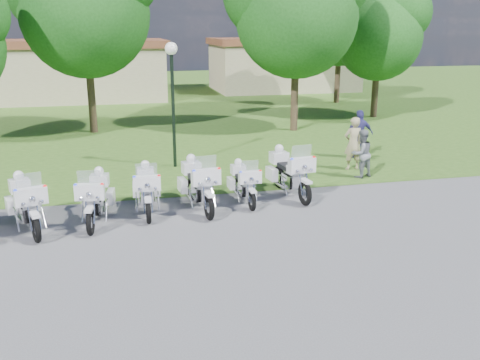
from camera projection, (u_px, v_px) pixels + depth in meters
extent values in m
plane|color=#56565B|center=(224.00, 230.00, 13.56)|extent=(100.00, 100.00, 0.00)
cube|color=#375E1D|center=(150.00, 98.00, 38.83)|extent=(100.00, 48.00, 0.01)
torus|color=black|center=(36.00, 229.00, 12.72)|extent=(0.35, 0.71, 0.70)
torus|color=black|center=(22.00, 208.00, 14.18)|extent=(0.35, 0.71, 0.70)
cube|color=silver|center=(35.00, 215.00, 12.60)|extent=(0.32, 0.49, 0.07)
cube|color=silver|center=(31.00, 196.00, 12.71)|extent=(0.79, 0.47, 0.42)
cube|color=silver|center=(28.00, 181.00, 12.66)|extent=(0.59, 0.30, 0.39)
sphere|color=red|center=(45.00, 187.00, 12.77)|extent=(0.09, 0.09, 0.09)
sphere|color=#1426E5|center=(15.00, 191.00, 12.44)|extent=(0.09, 0.09, 0.09)
cube|color=silver|center=(28.00, 213.00, 13.43)|extent=(0.52, 0.66, 0.35)
cube|color=silver|center=(28.00, 202.00, 13.13)|extent=(0.48, 0.62, 0.23)
cube|color=black|center=(24.00, 197.00, 13.60)|extent=(0.54, 0.72, 0.13)
cube|color=silver|center=(35.00, 201.00, 14.16)|extent=(0.35, 0.57, 0.38)
cube|color=silver|center=(10.00, 205.00, 13.85)|extent=(0.35, 0.57, 0.38)
cube|color=silver|center=(20.00, 186.00, 14.04)|extent=(0.60, 0.55, 0.33)
sphere|color=silver|center=(18.00, 176.00, 13.96)|extent=(0.27, 0.27, 0.27)
torus|color=black|center=(90.00, 222.00, 13.17)|extent=(0.22, 0.68, 0.67)
torus|color=black|center=(101.00, 201.00, 14.80)|extent=(0.22, 0.68, 0.67)
cube|color=silver|center=(89.00, 209.00, 13.06)|extent=(0.24, 0.46, 0.07)
cube|color=silver|center=(90.00, 192.00, 13.20)|extent=(0.75, 0.33, 0.40)
cube|color=silver|center=(89.00, 177.00, 13.16)|extent=(0.57, 0.19, 0.38)
sphere|color=red|center=(102.00, 185.00, 13.12)|extent=(0.09, 0.09, 0.09)
sphere|color=#1426E5|center=(75.00, 185.00, 13.06)|extent=(0.09, 0.09, 0.09)
cube|color=silver|center=(96.00, 206.00, 13.97)|extent=(0.41, 0.60, 0.34)
cube|color=silver|center=(93.00, 196.00, 13.65)|extent=(0.39, 0.56, 0.22)
cube|color=black|center=(97.00, 191.00, 14.17)|extent=(0.42, 0.66, 0.12)
cube|color=silver|center=(111.00, 196.00, 14.64)|extent=(0.25, 0.54, 0.36)
cube|color=silver|center=(88.00, 197.00, 14.58)|extent=(0.25, 0.54, 0.36)
cube|color=silver|center=(100.00, 180.00, 14.67)|extent=(0.53, 0.46, 0.32)
sphere|color=silver|center=(99.00, 171.00, 14.60)|extent=(0.26, 0.26, 0.26)
torus|color=black|center=(148.00, 212.00, 13.96)|extent=(0.15, 0.67, 0.66)
torus|color=black|center=(146.00, 193.00, 15.54)|extent=(0.15, 0.67, 0.66)
cube|color=silver|center=(148.00, 199.00, 13.85)|extent=(0.19, 0.44, 0.07)
cube|color=silver|center=(147.00, 183.00, 13.98)|extent=(0.72, 0.26, 0.39)
cube|color=silver|center=(146.00, 170.00, 13.94)|extent=(0.56, 0.14, 0.37)
sphere|color=red|center=(159.00, 176.00, 13.93)|extent=(0.09, 0.09, 0.09)
sphere|color=#1426E5|center=(134.00, 177.00, 13.81)|extent=(0.09, 0.09, 0.09)
cube|color=silver|center=(147.00, 197.00, 14.74)|extent=(0.35, 0.56, 0.34)
cube|color=silver|center=(147.00, 188.00, 14.42)|extent=(0.33, 0.52, 0.22)
cube|color=black|center=(146.00, 183.00, 14.93)|extent=(0.35, 0.62, 0.12)
cube|color=silver|center=(157.00, 188.00, 15.41)|extent=(0.19, 0.52, 0.36)
cube|color=silver|center=(136.00, 189.00, 15.30)|extent=(0.19, 0.52, 0.36)
cube|color=silver|center=(145.00, 173.00, 15.41)|extent=(0.49, 0.41, 0.32)
sphere|color=silver|center=(145.00, 165.00, 15.34)|extent=(0.26, 0.26, 0.26)
torus|color=black|center=(209.00, 207.00, 14.21)|extent=(0.22, 0.73, 0.72)
torus|color=black|center=(192.00, 188.00, 15.86)|extent=(0.22, 0.73, 0.72)
cube|color=silver|center=(209.00, 194.00, 14.08)|extent=(0.24, 0.49, 0.08)
cube|color=silver|center=(206.00, 177.00, 14.22)|extent=(0.79, 0.34, 0.43)
cube|color=silver|center=(205.00, 163.00, 14.17)|extent=(0.61, 0.19, 0.40)
sphere|color=red|center=(219.00, 169.00, 14.21)|extent=(0.10, 0.10, 0.10)
sphere|color=#1426E5|center=(194.00, 171.00, 13.99)|extent=(0.10, 0.10, 0.10)
cube|color=silver|center=(200.00, 193.00, 15.02)|extent=(0.43, 0.64, 0.36)
cube|color=silver|center=(202.00, 182.00, 14.68)|extent=(0.40, 0.59, 0.24)
cube|color=black|center=(197.00, 178.00, 15.21)|extent=(0.43, 0.70, 0.13)
cube|color=silver|center=(204.00, 183.00, 15.77)|extent=(0.25, 0.57, 0.39)
cube|color=silver|center=(182.00, 185.00, 15.56)|extent=(0.25, 0.57, 0.39)
cube|color=silver|center=(191.00, 168.00, 15.71)|extent=(0.56, 0.48, 0.34)
sphere|color=silver|center=(191.00, 158.00, 15.64)|extent=(0.28, 0.28, 0.28)
torus|color=black|center=(252.00, 201.00, 14.93)|extent=(0.13, 0.59, 0.59)
torus|color=black|center=(238.00, 186.00, 16.32)|extent=(0.13, 0.59, 0.59)
cube|color=silver|center=(252.00, 190.00, 14.83)|extent=(0.17, 0.39, 0.06)
cube|color=silver|center=(250.00, 177.00, 14.94)|extent=(0.64, 0.23, 0.35)
cube|color=silver|center=(250.00, 166.00, 14.91)|extent=(0.50, 0.12, 0.33)
sphere|color=red|center=(260.00, 171.00, 14.92)|extent=(0.08, 0.08, 0.08)
sphere|color=#1426E5|center=(241.00, 173.00, 14.78)|extent=(0.08, 0.08, 0.08)
cube|color=silver|center=(245.00, 189.00, 15.62)|extent=(0.31, 0.50, 0.30)
cube|color=silver|center=(247.00, 181.00, 15.33)|extent=(0.29, 0.47, 0.19)
cube|color=black|center=(242.00, 178.00, 15.78)|extent=(0.32, 0.55, 0.11)
cube|color=silver|center=(248.00, 182.00, 16.23)|extent=(0.17, 0.46, 0.32)
cube|color=silver|center=(231.00, 183.00, 16.10)|extent=(0.17, 0.46, 0.32)
cube|color=silver|center=(238.00, 169.00, 16.21)|extent=(0.43, 0.36, 0.28)
sphere|color=silver|center=(238.00, 162.00, 16.14)|extent=(0.23, 0.23, 0.23)
torus|color=black|center=(305.00, 193.00, 15.37)|extent=(0.22, 0.74, 0.73)
torus|color=black|center=(279.00, 177.00, 17.04)|extent=(0.22, 0.74, 0.73)
cube|color=silver|center=(306.00, 181.00, 15.25)|extent=(0.25, 0.50, 0.08)
cube|color=silver|center=(302.00, 165.00, 15.38)|extent=(0.81, 0.35, 0.43)
cube|color=silver|center=(301.00, 152.00, 15.34)|extent=(0.62, 0.20, 0.41)
sphere|color=red|center=(314.00, 158.00, 15.38)|extent=(0.10, 0.10, 0.10)
sphere|color=#1426E5|center=(292.00, 160.00, 15.15)|extent=(0.10, 0.10, 0.10)
cube|color=silver|center=(291.00, 180.00, 16.19)|extent=(0.44, 0.65, 0.37)
cube|color=silver|center=(295.00, 170.00, 15.85)|extent=(0.41, 0.60, 0.24)
cube|color=black|center=(287.00, 167.00, 16.39)|extent=(0.44, 0.71, 0.13)
cube|color=silver|center=(291.00, 172.00, 16.95)|extent=(0.26, 0.58, 0.39)
cube|color=silver|center=(272.00, 174.00, 16.74)|extent=(0.26, 0.58, 0.39)
cube|color=silver|center=(279.00, 157.00, 16.90)|extent=(0.57, 0.49, 0.35)
sphere|color=silver|center=(279.00, 149.00, 16.82)|extent=(0.28, 0.28, 0.28)
cylinder|color=black|center=(173.00, 111.00, 19.17)|extent=(0.12, 0.12, 4.09)
sphere|color=white|center=(171.00, 48.00, 18.57)|extent=(0.44, 0.44, 0.44)
cylinder|color=#38281C|center=(91.00, 90.00, 25.59)|extent=(0.36, 0.36, 4.08)
sphere|color=#194E15|center=(85.00, 13.00, 24.62)|extent=(5.94, 5.94, 5.94)
cylinder|color=#38281C|center=(295.00, 90.00, 26.12)|extent=(0.36, 0.36, 3.98)
sphere|color=#194E15|center=(297.00, 17.00, 25.17)|extent=(5.79, 5.79, 5.79)
cylinder|color=#38281C|center=(375.00, 89.00, 30.13)|extent=(0.36, 0.36, 3.22)
sphere|color=#194E15|center=(379.00, 38.00, 29.36)|extent=(4.69, 4.69, 4.69)
sphere|color=#194E15|center=(360.00, 21.00, 29.24)|extent=(3.51, 3.51, 3.51)
sphere|color=#194E15|center=(402.00, 13.00, 28.96)|extent=(3.22, 3.22, 3.22)
cylinder|color=#38281C|center=(338.00, 74.00, 35.83)|extent=(0.36, 0.36, 3.83)
sphere|color=#194E15|center=(340.00, 23.00, 34.91)|extent=(5.57, 5.57, 5.57)
sphere|color=#194E15|center=(321.00, 6.00, 34.77)|extent=(4.18, 4.18, 4.18)
cube|color=tan|center=(63.00, 73.00, 37.96)|extent=(14.00, 8.00, 3.60)
cube|color=brown|center=(60.00, 43.00, 37.39)|extent=(14.56, 8.32, 0.50)
cube|color=tan|center=(283.00, 67.00, 43.55)|extent=(11.00, 7.00, 3.60)
cube|color=brown|center=(283.00, 41.00, 42.98)|extent=(11.44, 7.28, 0.50)
imported|color=tan|center=(353.00, 144.00, 19.07)|extent=(0.71, 0.48, 1.91)
imported|color=gray|center=(361.00, 154.00, 18.12)|extent=(0.95, 0.83, 1.65)
imported|color=#3C3887|center=(359.00, 134.00, 20.77)|extent=(1.12, 0.49, 1.89)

